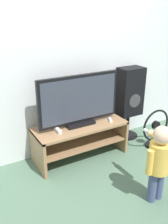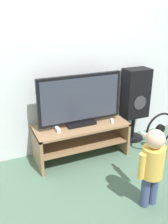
% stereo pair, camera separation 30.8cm
% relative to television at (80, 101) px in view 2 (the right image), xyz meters
% --- Properties ---
extents(ground_plane, '(16.00, 16.00, 0.00)m').
position_rel_television_xyz_m(ground_plane, '(0.00, -0.27, -0.79)').
color(ground_plane, '#4C6B56').
extents(wall_back, '(10.00, 0.06, 2.60)m').
position_rel_television_xyz_m(wall_back, '(0.00, 0.30, 0.51)').
color(wall_back, silver).
rests_on(wall_back, ground_plane).
extents(tv_stand, '(1.23, 0.49, 0.47)m').
position_rel_television_xyz_m(tv_stand, '(0.00, -0.02, -0.48)').
color(tv_stand, '#93704C').
rests_on(tv_stand, ground_plane).
extents(television, '(1.10, 0.20, 0.66)m').
position_rel_television_xyz_m(television, '(0.00, 0.00, 0.00)').
color(television, black).
rests_on(television, tv_stand).
extents(game_console, '(0.04, 0.19, 0.04)m').
position_rel_television_xyz_m(game_console, '(-0.33, -0.04, -0.30)').
color(game_console, white).
rests_on(game_console, tv_stand).
extents(remote_primary, '(0.08, 0.13, 0.03)m').
position_rel_television_xyz_m(remote_primary, '(0.42, -0.10, -0.31)').
color(remote_primary, white).
rests_on(remote_primary, tv_stand).
extents(child, '(0.32, 0.48, 0.85)m').
position_rel_television_xyz_m(child, '(0.27, -1.13, -0.30)').
color(child, '#3F4C72').
rests_on(child, ground_plane).
extents(speaker_tower, '(0.37, 0.33, 1.09)m').
position_rel_television_xyz_m(speaker_tower, '(0.93, 0.13, -0.09)').
color(speaker_tower, black).
rests_on(speaker_tower, ground_plane).
extents(floor_fan, '(0.47, 0.24, 0.58)m').
position_rel_television_xyz_m(floor_fan, '(1.06, -0.33, -0.54)').
color(floor_fan, black).
rests_on(floor_fan, ground_plane).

